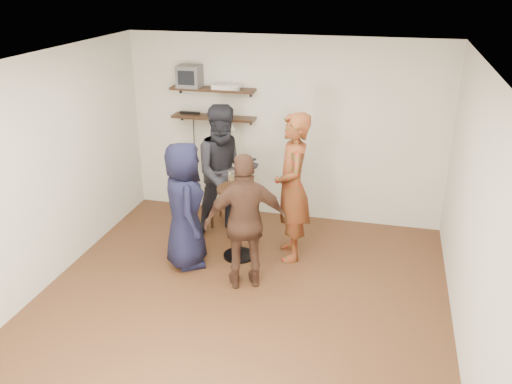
{
  "coord_description": "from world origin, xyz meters",
  "views": [
    {
      "loc": [
        1.4,
        -4.74,
        3.41
      ],
      "look_at": [
        0.11,
        0.4,
        1.21
      ],
      "focal_mm": 38.0,
      "sensor_mm": 36.0,
      "label": 1
    }
  ],
  "objects_px": {
    "dvd_deck": "(228,87)",
    "person_navy": "(184,206)",
    "radio": "(218,113)",
    "drinks_table": "(238,213)",
    "person_dark": "(226,172)",
    "side_table": "(229,191)",
    "crt_monitor": "(190,76)",
    "person_brown": "(246,222)",
    "person_plaid": "(292,188)"
  },
  "relations": [
    {
      "from": "side_table",
      "to": "person_plaid",
      "type": "relative_size",
      "value": 0.33
    },
    {
      "from": "drinks_table",
      "to": "crt_monitor",
      "type": "bearing_deg",
      "value": 129.31
    },
    {
      "from": "person_navy",
      "to": "person_dark",
      "type": "bearing_deg",
      "value": -44.28
    },
    {
      "from": "person_plaid",
      "to": "person_brown",
      "type": "height_order",
      "value": "person_plaid"
    },
    {
      "from": "drinks_table",
      "to": "person_navy",
      "type": "bearing_deg",
      "value": -151.1
    },
    {
      "from": "person_plaid",
      "to": "person_brown",
      "type": "distance_m",
      "value": 0.89
    },
    {
      "from": "side_table",
      "to": "person_brown",
      "type": "relative_size",
      "value": 0.39
    },
    {
      "from": "dvd_deck",
      "to": "side_table",
      "type": "xyz_separation_m",
      "value": [
        0.11,
        -0.38,
        -1.4
      ]
    },
    {
      "from": "side_table",
      "to": "person_dark",
      "type": "height_order",
      "value": "person_dark"
    },
    {
      "from": "drinks_table",
      "to": "person_plaid",
      "type": "xyz_separation_m",
      "value": [
        0.63,
        0.19,
        0.33
      ]
    },
    {
      "from": "radio",
      "to": "person_brown",
      "type": "height_order",
      "value": "person_brown"
    },
    {
      "from": "dvd_deck",
      "to": "person_plaid",
      "type": "height_order",
      "value": "dvd_deck"
    },
    {
      "from": "radio",
      "to": "crt_monitor",
      "type": "bearing_deg",
      "value": 180.0
    },
    {
      "from": "crt_monitor",
      "to": "side_table",
      "type": "xyz_separation_m",
      "value": [
        0.65,
        -0.38,
        -1.52
      ]
    },
    {
      "from": "crt_monitor",
      "to": "dvd_deck",
      "type": "height_order",
      "value": "crt_monitor"
    },
    {
      "from": "radio",
      "to": "person_dark",
      "type": "bearing_deg",
      "value": -65.88
    },
    {
      "from": "radio",
      "to": "person_dark",
      "type": "xyz_separation_m",
      "value": [
        0.32,
        -0.71,
        -0.61
      ]
    },
    {
      "from": "person_plaid",
      "to": "person_dark",
      "type": "relative_size",
      "value": 1.02
    },
    {
      "from": "person_navy",
      "to": "drinks_table",
      "type": "bearing_deg",
      "value": -90.0
    },
    {
      "from": "crt_monitor",
      "to": "radio",
      "type": "relative_size",
      "value": 1.45
    },
    {
      "from": "radio",
      "to": "person_brown",
      "type": "xyz_separation_m",
      "value": [
        0.91,
        -1.88,
        -0.72
      ]
    },
    {
      "from": "side_table",
      "to": "person_brown",
      "type": "distance_m",
      "value": 1.67
    },
    {
      "from": "side_table",
      "to": "person_plaid",
      "type": "xyz_separation_m",
      "value": [
        1.02,
        -0.7,
        0.43
      ]
    },
    {
      "from": "drinks_table",
      "to": "person_brown",
      "type": "distance_m",
      "value": 0.69
    },
    {
      "from": "drinks_table",
      "to": "person_navy",
      "type": "xyz_separation_m",
      "value": [
        -0.58,
        -0.32,
        0.18
      ]
    },
    {
      "from": "person_dark",
      "to": "person_navy",
      "type": "height_order",
      "value": "person_dark"
    },
    {
      "from": "crt_monitor",
      "to": "drinks_table",
      "type": "distance_m",
      "value": 2.17
    },
    {
      "from": "crt_monitor",
      "to": "person_brown",
      "type": "xyz_separation_m",
      "value": [
        1.31,
        -1.88,
        -1.22
      ]
    },
    {
      "from": "dvd_deck",
      "to": "person_plaid",
      "type": "distance_m",
      "value": 1.84
    },
    {
      "from": "drinks_table",
      "to": "person_plaid",
      "type": "distance_m",
      "value": 0.74
    },
    {
      "from": "person_dark",
      "to": "person_brown",
      "type": "relative_size",
      "value": 1.14
    },
    {
      "from": "person_plaid",
      "to": "person_dark",
      "type": "bearing_deg",
      "value": -128.38
    },
    {
      "from": "drinks_table",
      "to": "person_dark",
      "type": "relative_size",
      "value": 0.52
    },
    {
      "from": "side_table",
      "to": "person_dark",
      "type": "xyz_separation_m",
      "value": [
        0.06,
        -0.33,
        0.41
      ]
    },
    {
      "from": "radio",
      "to": "person_dark",
      "type": "height_order",
      "value": "person_dark"
    },
    {
      "from": "side_table",
      "to": "person_navy",
      "type": "height_order",
      "value": "person_navy"
    },
    {
      "from": "side_table",
      "to": "person_plaid",
      "type": "height_order",
      "value": "person_plaid"
    },
    {
      "from": "crt_monitor",
      "to": "side_table",
      "type": "relative_size",
      "value": 0.52
    },
    {
      "from": "dvd_deck",
      "to": "drinks_table",
      "type": "height_order",
      "value": "dvd_deck"
    },
    {
      "from": "radio",
      "to": "drinks_table",
      "type": "xyz_separation_m",
      "value": [
        0.65,
        -1.28,
        -0.91
      ]
    },
    {
      "from": "crt_monitor",
      "to": "radio",
      "type": "xyz_separation_m",
      "value": [
        0.4,
        0.0,
        -0.5
      ]
    },
    {
      "from": "person_dark",
      "to": "person_navy",
      "type": "relative_size",
      "value": 1.16
    },
    {
      "from": "dvd_deck",
      "to": "person_brown",
      "type": "xyz_separation_m",
      "value": [
        0.76,
        -1.88,
        -1.1
      ]
    },
    {
      "from": "person_dark",
      "to": "dvd_deck",
      "type": "bearing_deg",
      "value": 72.76
    },
    {
      "from": "dvd_deck",
      "to": "radio",
      "type": "xyz_separation_m",
      "value": [
        -0.15,
        0.0,
        -0.38
      ]
    },
    {
      "from": "crt_monitor",
      "to": "person_dark",
      "type": "xyz_separation_m",
      "value": [
        0.71,
        -0.71,
        -1.11
      ]
    },
    {
      "from": "crt_monitor",
      "to": "person_navy",
      "type": "relative_size",
      "value": 0.2
    },
    {
      "from": "side_table",
      "to": "person_dark",
      "type": "relative_size",
      "value": 0.34
    },
    {
      "from": "dvd_deck",
      "to": "person_navy",
      "type": "height_order",
      "value": "dvd_deck"
    },
    {
      "from": "radio",
      "to": "drinks_table",
      "type": "bearing_deg",
      "value": -63.02
    }
  ]
}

